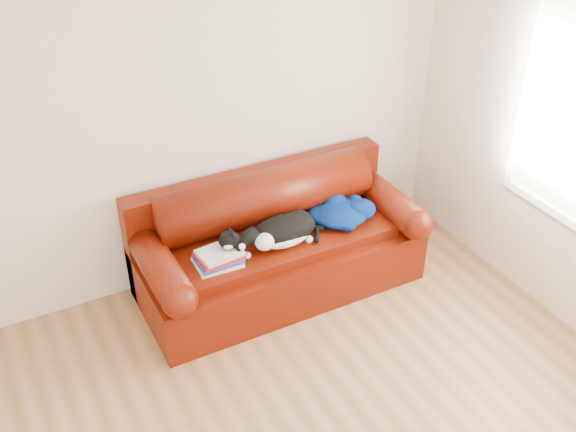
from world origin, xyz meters
name	(u,v)px	position (x,y,z in m)	size (l,w,h in m)	color
room_shell	(331,212)	(0.12, 0.02, 1.67)	(4.52, 4.02, 2.61)	beige
sofa_base	(279,261)	(0.60, 1.49, 0.24)	(2.10, 0.90, 0.50)	#3E1102
sofa_back	(264,212)	(0.60, 1.74, 0.54)	(2.10, 1.01, 0.88)	#3E1102
book_stack	(219,258)	(0.07, 1.35, 0.55)	(0.32, 0.25, 0.10)	#F1E4D0
cat	(283,232)	(0.57, 1.36, 0.60)	(0.73, 0.37, 0.26)	black
blanket	(342,212)	(1.11, 1.43, 0.57)	(0.54, 0.43, 0.15)	#021046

